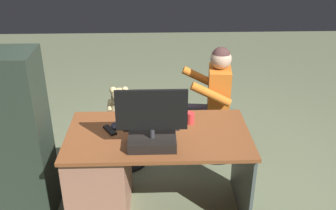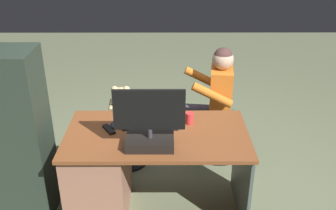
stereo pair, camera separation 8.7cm
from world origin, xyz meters
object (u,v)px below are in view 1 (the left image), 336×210
Objects in this scene: desk at (114,171)px; monitor at (152,129)px; person at (211,94)px; office_chair_teddy at (122,137)px; computer_mouse at (115,126)px; visitor_chair at (216,130)px; keyboard at (152,125)px; cup at (190,118)px; tv_remote at (110,130)px; teddy_bear at (120,105)px.

desk is 2.81× the size of monitor.
office_chair_teddy is at bearing 6.82° from person.
visitor_chair is at bearing -140.60° from computer_mouse.
person is at bearing -127.36° from keyboard.
cup reaches higher than desk.
cup is (-0.30, -0.05, 0.04)m from keyboard.
keyboard is 0.32m from tv_remote.
computer_mouse is at bearing 2.42° from keyboard.
monitor is at bearing 112.93° from tv_remote.
person is at bearing -135.81° from desk.
desk is at bearing 44.19° from person.
tv_remote is at bearing 42.29° from person.
cup is at bearing 157.87° from tv_remote.
person is (-0.85, -0.10, 0.40)m from office_chair_teddy.
visitor_chair is (-0.94, -0.80, -0.47)m from tv_remote.
computer_mouse is at bearing 91.51° from office_chair_teddy.
desk is at bearing 19.01° from keyboard.
office_chair_teddy is (-0.02, -0.69, -0.47)m from tv_remote.
desk is 1.22m from person.
desk is 1.23× the size of person.
computer_mouse reaches higher than tv_remote.
tv_remote is (0.61, 0.11, -0.04)m from cup.
monitor is at bearing 58.45° from visitor_chair.
person reaches higher than computer_mouse.
desk is at bearing 13.99° from cup.
person is (-0.85, -0.09, 0.07)m from teddy_bear.
tv_remote is 0.43× the size of teddy_bear.
cup is (-0.29, -0.33, -0.10)m from monitor.
desk is 15.07× the size of cup.
computer_mouse is at bearing 5.71° from cup.
computer_mouse is at bearing -43.57° from monitor.
monitor is 0.41m from computer_mouse.
visitor_chair is (-0.93, -0.11, -0.00)m from office_chair_teddy.
desk is 14.17× the size of computer_mouse.
teddy_bear is at bearing -88.51° from computer_mouse.
monitor is at bearing 91.23° from keyboard.
cup is (-0.60, -0.15, 0.37)m from desk.
keyboard is at bearing 159.00° from tv_remote.
tv_remote is (0.31, 0.06, -0.00)m from keyboard.
monitor is 1.34m from visitor_chair.
visitor_chair is at bearing -173.18° from person.
person reaches higher than desk.
person reaches higher than visitor_chair.
keyboard is at bearing -88.77° from monitor.
tv_remote is at bearing 56.75° from computer_mouse.
visitor_chair is 0.45× the size of person.
visitor_chair is 0.41m from person.
cup is at bearing 135.74° from office_chair_teddy.
tv_remote is 1.32m from visitor_chair.
visitor_chair is at bearing -137.95° from desk.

